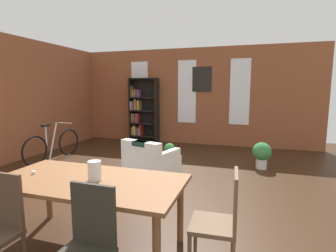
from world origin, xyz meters
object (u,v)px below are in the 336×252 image
dining_table (89,186)px  bookshelf_tall (142,111)px  dining_chair_near_right (86,247)px  potted_plant_corner (262,153)px  armchair_white (151,164)px  bicycle_second (53,145)px  dining_chair_head_right (222,219)px  potted_plant_by_shelf (170,151)px  vase_on_table (95,171)px

dining_table → bookshelf_tall: bookshelf_tall is taller
dining_chair_near_right → potted_plant_corner: dining_chair_near_right is taller
dining_table → potted_plant_corner: (1.83, 3.42, -0.34)m
dining_table → armchair_white: armchair_white is taller
bookshelf_tall → bicycle_second: bearing=-115.0°
dining_chair_head_right → bicycle_second: (-4.19, 2.71, -0.18)m
bookshelf_tall → potted_plant_corner: 4.00m
potted_plant_by_shelf → bicycle_second: bearing=-163.9°
potted_plant_corner → bookshelf_tall: bearing=152.1°
dining_table → vase_on_table: bearing=-0.0°
bookshelf_tall → bicycle_second: bookshelf_tall is taller
dining_table → bookshelf_tall: bearing=107.5°
armchair_white → potted_plant_by_shelf: armchair_white is taller
dining_chair_near_right → dining_table: bearing=122.0°
armchair_white → dining_table: bearing=-85.6°
vase_on_table → dining_chair_head_right: size_ratio=0.21×
dining_chair_head_right → potted_plant_corner: dining_chair_head_right is taller
dining_table → armchair_white: bearing=94.4°
armchair_white → dining_chair_head_right: bearing=-55.0°
bicycle_second → bookshelf_tall: bearing=65.0°
dining_chair_head_right → dining_chair_near_right: bearing=-142.1°
dining_table → bicycle_second: bearing=136.3°
dining_table → armchair_white: size_ratio=1.96×
bicycle_second → potted_plant_corner: 4.72m
vase_on_table → dining_chair_head_right: dining_chair_head_right is taller
vase_on_table → armchair_white: vase_on_table is taller
vase_on_table → potted_plant_corner: (1.75, 3.42, -0.51)m
dining_table → dining_chair_head_right: size_ratio=2.05×
potted_plant_corner → potted_plant_by_shelf: bearing=178.3°
dining_table → dining_chair_near_right: 0.84m
vase_on_table → bicycle_second: (-2.92, 2.72, -0.50)m
potted_plant_by_shelf → dining_table: bearing=-86.7°
dining_chair_head_right → bicycle_second: 5.00m
vase_on_table → bookshelf_tall: 5.55m
bicycle_second → potted_plant_by_shelf: bicycle_second is taller
potted_plant_corner → armchair_white: bearing=-147.8°
dining_table → potted_plant_by_shelf: dining_table is taller
armchair_white → potted_plant_by_shelf: bearing=91.6°
dining_chair_near_right → bicycle_second: 4.75m
bookshelf_tall → armchair_white: (1.49, -3.10, -0.70)m
vase_on_table → dining_chair_near_right: dining_chair_near_right is taller
vase_on_table → armchair_white: (-0.24, 2.17, -0.56)m
dining_table → dining_chair_near_right: bearing=-58.0°
bicycle_second → potted_plant_corner: size_ratio=3.07×
vase_on_table → armchair_white: bearing=96.3°
vase_on_table → potted_plant_by_shelf: bearing=94.5°
bookshelf_tall → dining_table: bearing=-72.5°
dining_chair_near_right → bookshelf_tall: bookshelf_tall is taller
dining_table → potted_plant_corner: size_ratio=3.51×
bookshelf_tall → potted_plant_by_shelf: size_ratio=4.96×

